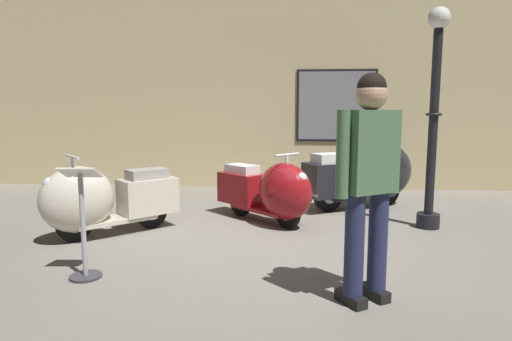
{
  "coord_description": "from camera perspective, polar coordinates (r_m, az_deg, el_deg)",
  "views": [
    {
      "loc": [
        0.28,
        -4.72,
        1.48
      ],
      "look_at": [
        -0.2,
        1.21,
        0.65
      ],
      "focal_mm": 30.69,
      "sensor_mm": 36.0,
      "label": 1
    }
  ],
  "objects": [
    {
      "name": "scooter_2",
      "position": [
        6.85,
        14.48,
        -0.48
      ],
      "size": [
        1.84,
        1.31,
        1.11
      ],
      "rotation": [
        0.0,
        0.0,
        0.49
      ],
      "color": "black",
      "rests_on": "ground"
    },
    {
      "name": "showroom_back_wall",
      "position": [
        8.35,
        2.8,
        10.32
      ],
      "size": [
        18.0,
        0.24,
        3.66
      ],
      "color": "#CCB784",
      "rests_on": "ground"
    },
    {
      "name": "ground_plane",
      "position": [
        4.96,
        1.18,
        -9.43
      ],
      "size": [
        60.0,
        60.0,
        0.0
      ],
      "primitive_type": "plane",
      "color": "slate"
    },
    {
      "name": "scooter_0",
      "position": [
        5.4,
        -19.61,
        -3.55
      ],
      "size": [
        1.47,
        1.43,
        0.98
      ],
      "rotation": [
        0.0,
        0.0,
        -2.38
      ],
      "color": "black",
      "rests_on": "ground"
    },
    {
      "name": "visitor_0",
      "position": [
        3.36,
        14.47,
        -0.32
      ],
      "size": [
        0.51,
        0.42,
        1.75
      ],
      "rotation": [
        0.0,
        0.0,
        2.13
      ],
      "color": "black",
      "rests_on": "ground"
    },
    {
      "name": "scooter_1",
      "position": [
        5.68,
        1.97,
        -2.72
      ],
      "size": [
        1.43,
        1.37,
        0.94
      ],
      "rotation": [
        0.0,
        0.0,
        -0.74
      ],
      "color": "black",
      "rests_on": "ground"
    },
    {
      "name": "info_stanchion",
      "position": [
        4.15,
        -21.58,
        -7.51
      ],
      "size": [
        0.34,
        0.28,
        1.0
      ],
      "color": "#333338",
      "rests_on": "ground"
    },
    {
      "name": "lamppost",
      "position": [
        5.8,
        22.16,
        6.61
      ],
      "size": [
        0.28,
        0.28,
        2.69
      ],
      "color": "black",
      "rests_on": "ground"
    }
  ]
}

